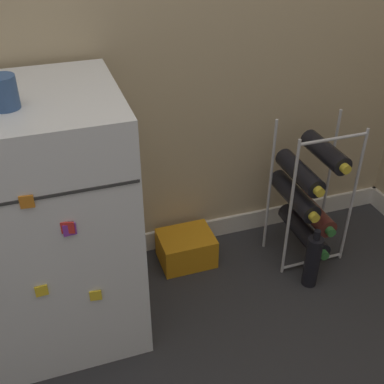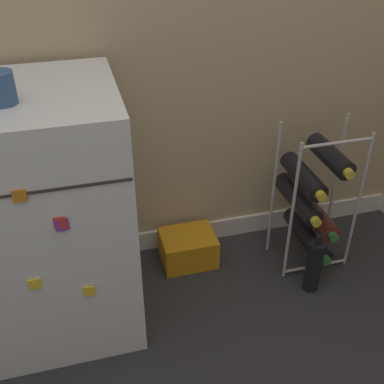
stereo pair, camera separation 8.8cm
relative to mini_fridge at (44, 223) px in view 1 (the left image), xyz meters
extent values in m
plane|color=#28282B|center=(0.53, -0.34, -0.44)|extent=(14.00, 14.00, 0.00)
cube|color=silver|center=(0.53, 0.28, -0.39)|extent=(7.09, 0.01, 0.09)
cube|color=silver|center=(0.00, 0.00, 0.00)|extent=(0.56, 0.52, 0.88)
cube|color=#2D2D2D|center=(0.00, -0.26, 0.26)|extent=(0.55, 0.00, 0.01)
cube|color=red|center=(0.07, -0.26, 0.16)|extent=(0.04, 0.02, 0.04)
cube|color=orange|center=(-0.02, -0.26, 0.26)|extent=(0.04, 0.01, 0.04)
cube|color=purple|center=(0.07, -0.26, 0.15)|extent=(0.04, 0.01, 0.04)
cube|color=yellow|center=(0.11, -0.26, -0.11)|extent=(0.04, 0.01, 0.04)
cube|color=yellow|center=(-0.03, -0.26, -0.05)|extent=(0.04, 0.01, 0.04)
cylinder|color=#B2B2B7|center=(0.89, -0.04, -0.13)|extent=(0.01, 0.01, 0.62)
cylinder|color=#B2B2B7|center=(1.17, -0.04, -0.13)|extent=(0.01, 0.01, 0.62)
cylinder|color=#B2B2B7|center=(0.89, 0.14, -0.13)|extent=(0.01, 0.01, 0.62)
cylinder|color=#B2B2B7|center=(1.17, 0.14, -0.13)|extent=(0.01, 0.01, 0.62)
cylinder|color=#B2B2B7|center=(1.03, -0.04, -0.42)|extent=(0.28, 0.01, 0.01)
cylinder|color=#B2B2B7|center=(1.03, -0.04, 0.16)|extent=(0.28, 0.01, 0.01)
cylinder|color=black|center=(1.03, 0.05, -0.32)|extent=(0.08, 0.31, 0.08)
cylinder|color=#2D7033|center=(1.03, -0.12, -0.32)|extent=(0.04, 0.02, 0.04)
cylinder|color=#56231E|center=(1.06, 0.05, -0.23)|extent=(0.08, 0.26, 0.08)
cylinder|color=#2D7033|center=(1.06, -0.09, -0.23)|extent=(0.04, 0.02, 0.04)
cylinder|color=black|center=(0.96, 0.05, -0.12)|extent=(0.08, 0.29, 0.08)
cylinder|color=gold|center=(0.96, -0.11, -0.12)|extent=(0.04, 0.02, 0.04)
cylinder|color=black|center=(0.97, 0.05, -0.02)|extent=(0.08, 0.27, 0.08)
cylinder|color=gold|center=(0.97, -0.10, -0.02)|extent=(0.04, 0.02, 0.04)
cylinder|color=black|center=(1.07, 0.05, 0.06)|extent=(0.08, 0.25, 0.08)
cylinder|color=gold|center=(1.07, -0.09, 0.06)|extent=(0.04, 0.02, 0.04)
cube|color=orange|center=(0.54, 0.16, -0.37)|extent=(0.23, 0.18, 0.13)
cylinder|color=#335184|center=(-0.03, -0.07, 0.48)|extent=(0.08, 0.08, 0.09)
cylinder|color=black|center=(0.97, -0.13, -0.32)|extent=(0.06, 0.06, 0.23)
cylinder|color=black|center=(0.97, -0.13, -0.19)|extent=(0.03, 0.03, 0.04)
camera|label=1|loc=(0.06, -1.35, 0.95)|focal=45.00mm
camera|label=2|loc=(0.14, -1.37, 0.95)|focal=45.00mm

